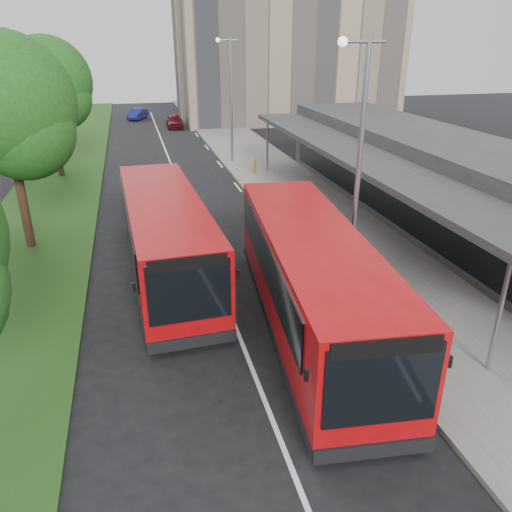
{
  "coord_description": "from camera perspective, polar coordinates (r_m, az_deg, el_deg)",
  "views": [
    {
      "loc": [
        -2.52,
        -11.94,
        8.03
      ],
      "look_at": [
        1.07,
        2.56,
        1.5
      ],
      "focal_mm": 35.0,
      "sensor_mm": 36.0,
      "label": 1
    }
  ],
  "objects": [
    {
      "name": "tree_far",
      "position": [
        33.4,
        -22.69,
        17.33
      ],
      "size": [
        5.17,
        5.17,
        8.31
      ],
      "color": "black",
      "rests_on": "ground"
    },
    {
      "name": "bollard",
      "position": [
        32.25,
        -0.09,
        10.28
      ],
      "size": [
        0.16,
        0.16,
        0.89
      ],
      "primitive_type": "cylinder",
      "rotation": [
        0.0,
        0.0,
        0.16
      ],
      "color": "yellow",
      "rests_on": "pavement"
    },
    {
      "name": "tree_mid",
      "position": [
        21.62,
        -26.7,
        14.37
      ],
      "size": [
        5.26,
        5.26,
        8.45
      ],
      "color": "black",
      "rests_on": "ground"
    },
    {
      "name": "car_far",
      "position": [
        57.32,
        -13.37,
        15.52
      ],
      "size": [
        2.45,
        3.68,
        1.15
      ],
      "primitive_type": "imported",
      "rotation": [
        0.0,
        0.0,
        -0.39
      ],
      "color": "navy",
      "rests_on": "ground"
    },
    {
      "name": "grass_verge",
      "position": [
        33.23,
        -21.46,
        8.08
      ],
      "size": [
        5.0,
        80.0,
        0.1
      ],
      "primitive_type": "cube",
      "color": "#224817",
      "rests_on": "ground"
    },
    {
      "name": "station_building",
      "position": [
        24.75,
        19.53,
        8.25
      ],
      "size": [
        7.7,
        26.0,
        4.0
      ],
      "color": "#2C2D2F",
      "rests_on": "ground"
    },
    {
      "name": "bus_main",
      "position": [
        14.58,
        6.32,
        -2.83
      ],
      "size": [
        3.77,
        11.04,
        3.07
      ],
      "rotation": [
        0.0,
        0.0,
        -0.1
      ],
      "color": "#AC0910",
      "rests_on": "ground"
    },
    {
      "name": "lamp_post_near",
      "position": [
        15.79,
        11.49,
        11.04
      ],
      "size": [
        1.44,
        0.28,
        8.0
      ],
      "color": "gray",
      "rests_on": "pavement"
    },
    {
      "name": "lamp_post_far",
      "position": [
        34.74,
        -3.0,
        18.1
      ],
      "size": [
        1.44,
        0.28,
        8.0
      ],
      "color": "gray",
      "rests_on": "pavement"
    },
    {
      "name": "bus_second",
      "position": [
        18.09,
        -10.26,
        2.13
      ],
      "size": [
        3.14,
        10.59,
        2.96
      ],
      "rotation": [
        0.0,
        0.0,
        0.05
      ],
      "color": "#AC0910",
      "rests_on": "ground"
    },
    {
      "name": "lane_centre_line",
      "position": [
        28.22,
        -8.28,
        6.84
      ],
      "size": [
        0.12,
        70.0,
        0.01
      ],
      "primitive_type": "cube",
      "color": "silver",
      "rests_on": "ground"
    },
    {
      "name": "car_near",
      "position": [
        51.06,
        -9.3,
        14.97
      ],
      "size": [
        1.57,
        3.73,
        1.26
      ],
      "primitive_type": "imported",
      "rotation": [
        0.0,
        0.0,
        -0.02
      ],
      "color": "#4E0B14",
      "rests_on": "ground"
    },
    {
      "name": "office_block",
      "position": [
        56.42,
        3.41,
        24.55
      ],
      "size": [
        22.0,
        12.0,
        18.0
      ],
      "primitive_type": "cube",
      "color": "tan",
      "rests_on": "ground"
    },
    {
      "name": "kerb_dashes",
      "position": [
        32.49,
        -3.21,
        9.27
      ],
      "size": [
        0.12,
        56.0,
        0.01
      ],
      "color": "silver",
      "rests_on": "ground"
    },
    {
      "name": "litter_bin",
      "position": [
        24.24,
        5.49,
        5.71
      ],
      "size": [
        0.62,
        0.62,
        0.95
      ],
      "primitive_type": "cylinder",
      "rotation": [
        0.0,
        0.0,
        -0.2
      ],
      "color": "#3E2A19",
      "rests_on": "pavement"
    },
    {
      "name": "ground",
      "position": [
        14.61,
        -1.7,
        -9.74
      ],
      "size": [
        120.0,
        120.0,
        0.0
      ],
      "primitive_type": "plane",
      "color": "black",
      "rests_on": "ground"
    },
    {
      "name": "pavement",
      "position": [
        34.0,
        1.0,
        10.07
      ],
      "size": [
        5.0,
        80.0,
        0.15
      ],
      "primitive_type": "cube",
      "color": "slate",
      "rests_on": "ground"
    }
  ]
}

